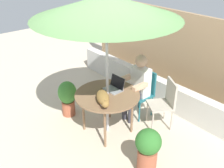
% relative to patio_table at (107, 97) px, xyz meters
% --- Properties ---
extents(ground_plane, '(14.00, 14.00, 0.00)m').
position_rel_patio_table_xyz_m(ground_plane, '(0.00, 0.00, -0.69)').
color(ground_plane, beige).
extents(fence_back, '(5.40, 0.08, 1.76)m').
position_rel_patio_table_xyz_m(fence_back, '(0.00, 2.06, 0.19)').
color(fence_back, '#937756').
rests_on(fence_back, ground).
extents(planter_wall_low, '(4.86, 0.20, 0.53)m').
position_rel_patio_table_xyz_m(planter_wall_low, '(0.00, 1.40, -0.42)').
color(planter_wall_low, beige).
rests_on(planter_wall_low, ground).
extents(patio_table, '(1.07, 1.07, 0.74)m').
position_rel_patio_table_xyz_m(patio_table, '(0.00, 0.00, 0.00)').
color(patio_table, brown).
rests_on(patio_table, ground).
extents(patio_umbrella, '(2.15, 2.15, 2.31)m').
position_rel_patio_table_xyz_m(patio_umbrella, '(0.00, 0.00, 1.46)').
color(patio_umbrella, '#B7B7BC').
rests_on(patio_umbrella, ground).
extents(chair_occupied, '(0.40, 0.40, 0.89)m').
position_rel_patio_table_xyz_m(chair_occupied, '(0.00, 0.86, -0.17)').
color(chair_occupied, '#1E606B').
rests_on(chair_occupied, ground).
extents(chair_empty, '(0.55, 0.55, 0.89)m').
position_rel_patio_table_xyz_m(chair_empty, '(0.52, 0.87, -0.17)').
color(chair_empty, '#B2A899').
rests_on(chair_empty, ground).
extents(person_seated, '(0.48, 0.48, 1.23)m').
position_rel_patio_table_xyz_m(person_seated, '(-0.00, 0.71, 0.00)').
color(person_seated, white).
rests_on(person_seated, ground).
extents(laptop, '(0.31, 0.26, 0.21)m').
position_rel_patio_table_xyz_m(laptop, '(-0.04, 0.21, 0.12)').
color(laptop, gray).
rests_on(laptop, patio_table).
extents(cat, '(0.57, 0.40, 0.17)m').
position_rel_patio_table_xyz_m(cat, '(0.17, -0.22, 0.14)').
color(cat, olive).
rests_on(cat, patio_table).
extents(potted_plant_near_fence, '(0.35, 0.35, 0.70)m').
position_rel_patio_table_xyz_m(potted_plant_near_fence, '(-0.87, -0.25, -0.29)').
color(potted_plant_near_fence, '#9E5138').
rests_on(potted_plant_near_fence, ground).
extents(potted_plant_by_chair, '(0.36, 0.36, 0.73)m').
position_rel_patio_table_xyz_m(potted_plant_by_chair, '(1.09, -0.18, -0.28)').
color(potted_plant_by_chair, '#9E5138').
rests_on(potted_plant_by_chair, ground).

